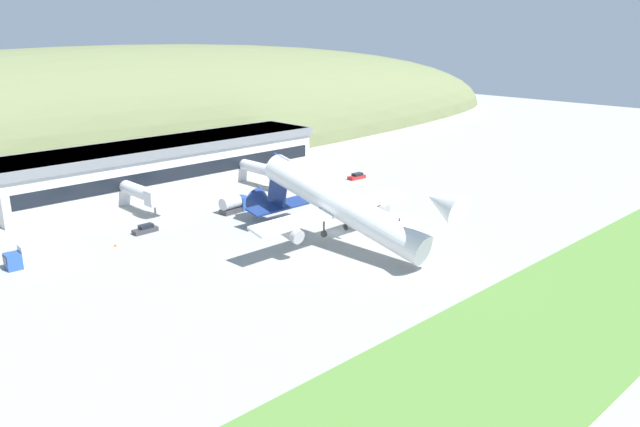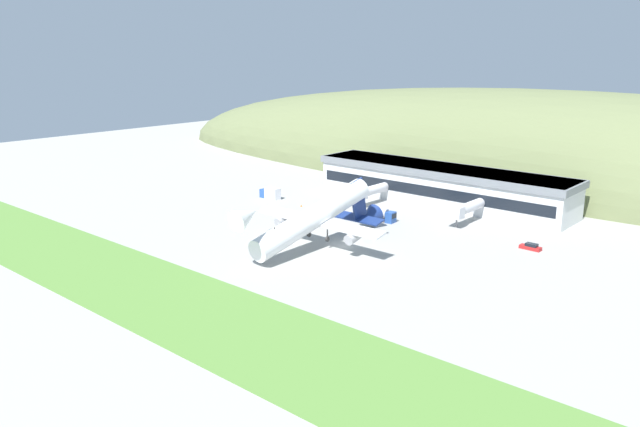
# 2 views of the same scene
# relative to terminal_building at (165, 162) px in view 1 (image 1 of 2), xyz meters

# --- Properties ---
(ground_plane) EXTENTS (438.60, 438.60, 0.00)m
(ground_plane) POSITION_rel_terminal_building_xyz_m (4.37, -48.93, -5.90)
(ground_plane) COLOR #9E9E99
(grass_strip_foreground) EXTENTS (394.74, 23.35, 0.08)m
(grass_strip_foreground) POSITION_rel_terminal_building_xyz_m (4.37, -92.80, -5.86)
(grass_strip_foreground) COLOR #568438
(grass_strip_foreground) RESTS_ON ground_plane
(hill_backdrop) EXTENTS (356.12, 73.62, 59.73)m
(hill_backdrop) POSITION_rel_terminal_building_xyz_m (15.61, 47.60, -5.90)
(hill_backdrop) COLOR #667047
(hill_backdrop) RESTS_ON ground_plane
(terminal_building) EXTENTS (75.48, 16.32, 10.40)m
(terminal_building) POSITION_rel_terminal_building_xyz_m (0.00, 0.00, 0.00)
(terminal_building) COLOR silver
(terminal_building) RESTS_ON ground_plane
(jetway_0) EXTENTS (3.38, 13.33, 5.43)m
(jetway_0) POSITION_rel_terminal_building_xyz_m (-13.71, -15.03, -1.91)
(jetway_0) COLOR silver
(jetway_0) RESTS_ON ground_plane
(jetway_1) EXTENTS (3.38, 14.09, 5.43)m
(jetway_1) POSITION_rel_terminal_building_xyz_m (16.12, -15.44, -1.91)
(jetway_1) COLOR silver
(jetway_1) RESTS_ON ground_plane
(cargo_airplane) EXTENTS (34.05, 46.09, 14.45)m
(cargo_airplane) POSITION_rel_terminal_building_xyz_m (0.44, -53.90, 0.88)
(cargo_airplane) COLOR white
(service_car_0) EXTENTS (4.65, 1.91, 1.41)m
(service_car_0) POSITION_rel_terminal_building_xyz_m (36.86, -24.43, -5.32)
(service_car_0) COLOR #B21E1E
(service_car_0) RESTS_ON ground_plane
(service_car_1) EXTENTS (4.47, 1.72, 1.50)m
(service_car_1) POSITION_rel_terminal_building_xyz_m (-19.71, -25.96, -5.28)
(service_car_1) COLOR #333338
(service_car_1) RESTS_ON ground_plane
(fuel_truck) EXTENTS (6.99, 2.72, 3.39)m
(fuel_truck) POSITION_rel_terminal_building_xyz_m (-40.00, -27.85, -4.32)
(fuel_truck) COLOR #264C99
(fuel_truck) RESTS_ON ground_plane
(box_truck) EXTENTS (6.35, 2.91, 3.31)m
(box_truck) POSITION_rel_terminal_building_xyz_m (-0.77, -26.60, -4.33)
(box_truck) COLOR #264C99
(box_truck) RESTS_ON ground_plane
(traffic_cone_0) EXTENTS (0.52, 0.52, 0.58)m
(traffic_cone_0) POSITION_rel_terminal_building_xyz_m (-26.90, -28.93, -5.62)
(traffic_cone_0) COLOR orange
(traffic_cone_0) RESTS_ON ground_plane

